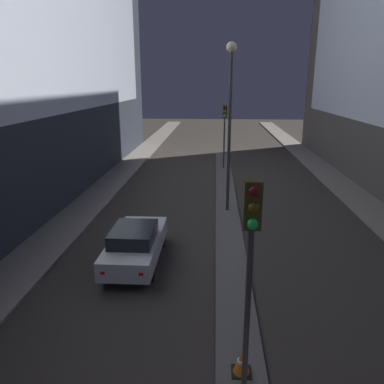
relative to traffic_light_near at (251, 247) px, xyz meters
The scene contains 6 objects.
median_strip 13.13m from the traffic_light_near, 90.00° to the left, with size 1.16×30.93×0.10m.
traffic_light_near is the anchor object (origin of this frame).
traffic_light_mid 21.95m from the traffic_light_near, 90.00° to the left, with size 0.32×0.42×4.70m.
street_lamp 12.14m from the traffic_light_near, 90.00° to the left, with size 0.49×0.49×8.13m.
traffic_cone_far 3.25m from the traffic_light_near, 89.83° to the left, with size 0.46×0.46×0.54m.
car_left_lane 7.58m from the traffic_light_near, 120.08° to the left, with size 1.75×4.38×1.48m.
Camera 1 is at (-0.69, -2.54, 6.45)m, focal length 35.00 mm.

